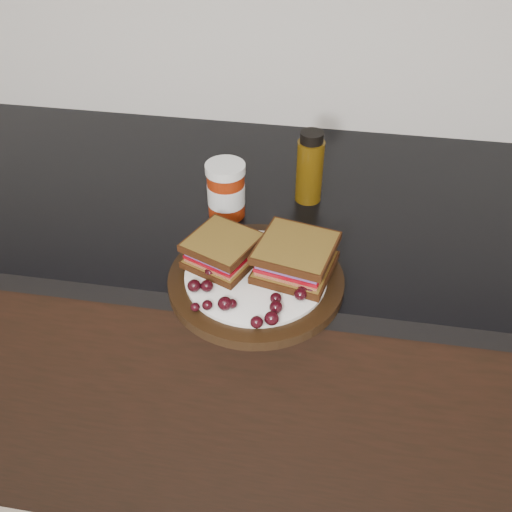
{
  "coord_description": "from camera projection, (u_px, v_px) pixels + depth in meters",
  "views": [
    {
      "loc": [
        0.39,
        0.78,
        1.52
      ],
      "look_at": [
        0.28,
        1.44,
        0.96
      ],
      "focal_mm": 40.0,
      "sensor_mm": 36.0,
      "label": 1
    }
  ],
  "objects": [
    {
      "name": "grape_3",
      "position": [
        207.0,
        305.0,
        0.84
      ],
      "size": [
        0.02,
        0.02,
        0.01
      ],
      "primitive_type": "ellipsoid",
      "color": "black",
      "rests_on": "plate"
    },
    {
      "name": "grape_8",
      "position": [
        276.0,
        307.0,
        0.83
      ],
      "size": [
        0.02,
        0.02,
        0.02
      ],
      "primitive_type": "ellipsoid",
      "color": "black",
      "rests_on": "plate"
    },
    {
      "name": "grape_6",
      "position": [
        257.0,
        322.0,
        0.81
      ],
      "size": [
        0.02,
        0.02,
        0.02
      ],
      "primitive_type": "ellipsoid",
      "color": "black",
      "rests_on": "plate"
    },
    {
      "name": "grape_21",
      "position": [
        210.0,
        273.0,
        0.89
      ],
      "size": [
        0.02,
        0.02,
        0.02
      ],
      "primitive_type": "ellipsoid",
      "color": "black",
      "rests_on": "plate"
    },
    {
      "name": "grape_22",
      "position": [
        228.0,
        255.0,
        0.92
      ],
      "size": [
        0.02,
        0.02,
        0.01
      ],
      "primitive_type": "ellipsoid",
      "color": "black",
      "rests_on": "plate"
    },
    {
      "name": "grape_24",
      "position": [
        215.0,
        264.0,
        0.91
      ],
      "size": [
        0.02,
        0.02,
        0.02
      ],
      "primitive_type": "ellipsoid",
      "color": "black",
      "rests_on": "plate"
    },
    {
      "name": "plate",
      "position": [
        256.0,
        281.0,
        0.91
      ],
      "size": [
        0.28,
        0.28,
        0.02
      ],
      "primitive_type": "cylinder",
      "color": "black",
      "rests_on": "countertop"
    },
    {
      "name": "grape_5",
      "position": [
        232.0,
        304.0,
        0.84
      ],
      "size": [
        0.02,
        0.02,
        0.01
      ],
      "primitive_type": "ellipsoid",
      "color": "black",
      "rests_on": "plate"
    },
    {
      "name": "grape_15",
      "position": [
        295.0,
        263.0,
        0.9
      ],
      "size": [
        0.02,
        0.02,
        0.02
      ],
      "primitive_type": "ellipsoid",
      "color": "black",
      "rests_on": "plate"
    },
    {
      "name": "oil_bottle",
      "position": [
        310.0,
        167.0,
        1.06
      ],
      "size": [
        0.05,
        0.05,
        0.14
      ],
      "primitive_type": "cylinder",
      "rotation": [
        0.0,
        0.0,
        0.04
      ],
      "color": "#462F07",
      "rests_on": "countertop"
    },
    {
      "name": "grape_0",
      "position": [
        194.0,
        286.0,
        0.86
      ],
      "size": [
        0.02,
        0.02,
        0.02
      ],
      "primitive_type": "ellipsoid",
      "color": "black",
      "rests_on": "plate"
    },
    {
      "name": "countertop",
      "position": [
        140.0,
        192.0,
        1.16
      ],
      "size": [
        3.98,
        0.6,
        0.04
      ],
      "primitive_type": "cube",
      "color": "black",
      "rests_on": "base_cabinets"
    },
    {
      "name": "base_cabinets",
      "position": [
        163.0,
        341.0,
        1.45
      ],
      "size": [
        3.96,
        0.58,
        0.86
      ],
      "primitive_type": "cube",
      "color": "black",
      "rests_on": "ground_plane"
    },
    {
      "name": "grape_11",
      "position": [
        303.0,
        290.0,
        0.86
      ],
      "size": [
        0.02,
        0.02,
        0.02
      ],
      "primitive_type": "ellipsoid",
      "color": "black",
      "rests_on": "plate"
    },
    {
      "name": "grape_1",
      "position": [
        207.0,
        286.0,
        0.86
      ],
      "size": [
        0.02,
        0.02,
        0.02
      ],
      "primitive_type": "ellipsoid",
      "color": "black",
      "rests_on": "plate"
    },
    {
      "name": "grape_2",
      "position": [
        195.0,
        307.0,
        0.83
      ],
      "size": [
        0.01,
        0.01,
        0.01
      ],
      "primitive_type": "ellipsoid",
      "color": "black",
      "rests_on": "plate"
    },
    {
      "name": "grape_20",
      "position": [
        217.0,
        268.0,
        0.9
      ],
      "size": [
        0.02,
        0.02,
        0.01
      ],
      "primitive_type": "ellipsoid",
      "color": "black",
      "rests_on": "plate"
    },
    {
      "name": "grape_7",
      "position": [
        272.0,
        318.0,
        0.81
      ],
      "size": [
        0.02,
        0.02,
        0.02
      ],
      "primitive_type": "ellipsoid",
      "color": "black",
      "rests_on": "plate"
    },
    {
      "name": "sandwich_left",
      "position": [
        222.0,
        251.0,
        0.91
      ],
      "size": [
        0.13,
        0.13,
        0.05
      ],
      "primitive_type": null,
      "rotation": [
        0.0,
        0.0,
        -0.4
      ],
      "color": "brown",
      "rests_on": "plate"
    },
    {
      "name": "grape_16",
      "position": [
        237.0,
        243.0,
        0.94
      ],
      "size": [
        0.02,
        0.02,
        0.02
      ],
      "primitive_type": "ellipsoid",
      "color": "black",
      "rests_on": "plate"
    },
    {
      "name": "grape_17",
      "position": [
        228.0,
        252.0,
        0.93
      ],
      "size": [
        0.02,
        0.02,
        0.02
      ],
      "primitive_type": "ellipsoid",
      "color": "black",
      "rests_on": "plate"
    },
    {
      "name": "sandwich_right",
      "position": [
        296.0,
        258.0,
        0.89
      ],
      "size": [
        0.14,
        0.14,
        0.05
      ],
      "primitive_type": null,
      "rotation": [
        0.0,
        0.0,
        -0.21
      ],
      "color": "brown",
      "rests_on": "plate"
    },
    {
      "name": "grape_13",
      "position": [
        318.0,
        276.0,
        0.88
      ],
      "size": [
        0.02,
        0.02,
        0.02
      ],
      "primitive_type": "ellipsoid",
      "color": "black",
      "rests_on": "plate"
    },
    {
      "name": "grape_18",
      "position": [
        208.0,
        249.0,
        0.93
      ],
      "size": [
        0.02,
        0.02,
        0.02
      ],
      "primitive_type": "ellipsoid",
      "color": "black",
      "rests_on": "plate"
    },
    {
      "name": "grape_4",
      "position": [
        225.0,
        304.0,
        0.83
      ],
      "size": [
        0.02,
        0.02,
        0.02
      ],
      "primitive_type": "ellipsoid",
      "color": "black",
      "rests_on": "plate"
    },
    {
      "name": "grape_12",
      "position": [
        311.0,
        291.0,
        0.86
      ],
      "size": [
        0.02,
        0.02,
        0.02
      ],
      "primitive_type": "ellipsoid",
      "color": "black",
      "rests_on": "plate"
    },
    {
      "name": "grape_10",
      "position": [
        300.0,
        294.0,
        0.85
      ],
      "size": [
        0.02,
        0.02,
        0.02
      ],
      "primitive_type": "ellipsoid",
      "color": "black",
      "rests_on": "plate"
    },
    {
      "name": "grape_9",
      "position": [
        276.0,
        298.0,
        0.84
      ],
      "size": [
        0.02,
        0.02,
        0.02
      ],
      "primitive_type": "ellipsoid",
      "color": "black",
      "rests_on": "plate"
    },
    {
      "name": "grape_19",
      "position": [
        208.0,
        256.0,
        0.92
      ],
      "size": [
        0.02,
        0.02,
        0.02
      ],
      "primitive_type": "ellipsoid",
      "color": "black",
      "rests_on": "plate"
    },
    {
      "name": "grape_14",
      "position": [
        308.0,
        261.0,
        0.91
      ],
      "size": [
        0.02,
        0.02,
        0.01
      ],
      "primitive_type": "ellipsoid",
      "color": "black",
      "rests_on": "plate"
    },
    {
      "name": "condiment_jar",
      "position": [
        226.0,
        190.0,
        1.03
      ],
      "size": [
        0.09,
        0.09,
        0.11
      ],
      "primitive_type": "cylinder",
      "rotation": [
        0.0,
        0.0,
        -0.39
      ],
      "color": "maroon",
      "rests_on": "countertop"
    },
    {
      "name": "grape_23",
      "position": [
        210.0,
        248.0,
        0.94
      ],
      "size": [
        0.02,
        0.02,
        0.02
      ],
      "primitive_type": "ellipsoid",
      "color": "black",
      "rests_on": "plate"
    }
  ]
}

